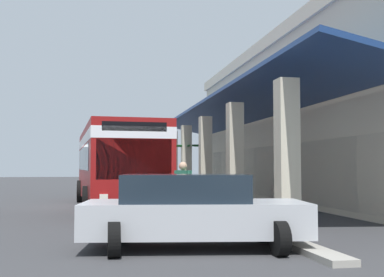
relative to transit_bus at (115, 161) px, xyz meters
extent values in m
plane|color=#38383A|center=(-0.85, 6.38, -1.85)|extent=(120.00, 120.00, 0.00)
cube|color=#9E998E|center=(-2.53, 3.25, -1.79)|extent=(30.58, 0.50, 0.12)
cube|color=beige|center=(-2.53, 12.95, 1.78)|extent=(25.48, 11.45, 7.27)
cube|color=beige|center=(-2.53, 12.95, 5.72)|extent=(25.78, 11.75, 0.60)
cube|color=beige|center=(-12.72, 4.30, 0.15)|extent=(0.55, 0.55, 4.00)
cube|color=beige|center=(-7.62, 4.30, 0.15)|extent=(0.55, 0.55, 4.00)
cube|color=beige|center=(-2.53, 4.30, 0.15)|extent=(0.55, 0.55, 4.00)
cube|color=beige|center=(2.57, 4.30, 0.15)|extent=(0.55, 0.55, 4.00)
cube|color=beige|center=(7.67, 4.30, 0.15)|extent=(0.55, 0.55, 4.00)
cube|color=navy|center=(-2.53, 5.62, 2.50)|extent=(25.48, 3.16, 0.82)
cube|color=#19232D|center=(-2.53, 7.26, -0.45)|extent=(21.41, 0.08, 2.40)
cube|color=maroon|center=(0.05, 0.00, -0.13)|extent=(11.14, 3.27, 2.75)
cube|color=white|center=(0.05, 0.00, 0.80)|extent=(11.16, 3.29, 0.36)
cube|color=#19232D|center=(-0.25, -0.02, 0.10)|extent=(9.39, 3.18, 0.90)
cube|color=#19232D|center=(5.51, 0.36, 0.00)|extent=(0.21, 2.24, 1.20)
cube|color=black|center=(5.52, 0.36, 0.97)|extent=(0.19, 1.94, 0.28)
cube|color=black|center=(5.64, 0.37, -1.40)|extent=(0.36, 2.46, 0.24)
cube|color=silver|center=(5.50, 1.26, -1.10)|extent=(0.08, 0.24, 0.16)
cube|color=silver|center=(5.62, -0.53, -1.10)|extent=(0.08, 0.24, 0.16)
cube|color=silver|center=(-1.44, -0.09, 1.37)|extent=(2.51, 1.94, 0.24)
cylinder|color=black|center=(3.59, 1.51, -1.35)|extent=(1.00, 0.30, 1.00)
cylinder|color=black|center=(3.76, -1.03, -1.35)|extent=(1.00, 0.30, 1.00)
cylinder|color=black|center=(-3.10, 1.07, -1.35)|extent=(1.00, 0.30, 1.00)
cylinder|color=black|center=(-2.94, -1.47, -1.35)|extent=(1.00, 0.30, 1.00)
cube|color=#B2B5BA|center=(10.50, 1.21, -1.25)|extent=(2.42, 4.62, 0.66)
cube|color=#19232D|center=(10.47, 1.01, -0.65)|extent=(1.93, 2.67, 0.54)
cylinder|color=black|center=(9.83, 2.82, -1.53)|extent=(0.64, 0.22, 0.64)
cylinder|color=black|center=(11.61, 2.55, -1.53)|extent=(0.64, 0.22, 0.64)
cylinder|color=black|center=(9.39, -0.14, -1.53)|extent=(0.64, 0.22, 0.64)
cylinder|color=black|center=(11.17, -0.41, -1.53)|extent=(0.64, 0.22, 0.64)
cylinder|color=#38383D|center=(6.51, 1.70, -1.42)|extent=(0.16, 0.16, 0.87)
cylinder|color=#38383D|center=(6.79, 1.56, -1.42)|extent=(0.16, 0.16, 0.87)
cube|color=#26664C|center=(6.65, 1.63, -0.66)|extent=(0.55, 0.44, 0.65)
sphere|color=tan|center=(6.65, 1.63, -0.21)|extent=(0.24, 0.24, 0.24)
cylinder|color=#26664C|center=(6.36, 1.52, -0.62)|extent=(0.09, 0.09, 0.59)
cylinder|color=#26664C|center=(6.94, 1.74, -0.62)|extent=(0.09, 0.09, 0.59)
cube|color=brown|center=(-7.55, 4.47, -1.62)|extent=(0.79, 0.79, 0.47)
cylinder|color=#332319|center=(-7.55, 4.47, -1.37)|extent=(0.67, 0.67, 0.02)
cylinder|color=brown|center=(-7.55, 4.47, -0.31)|extent=(0.16, 0.16, 2.14)
ellipsoid|color=#1E6028|center=(-7.18, 4.36, 0.96)|extent=(0.81, 0.43, 0.16)
ellipsoid|color=#1E6028|center=(-7.65, 5.00, 0.99)|extent=(0.40, 1.10, 0.18)
ellipsoid|color=#1E6028|center=(-8.02, 4.47, 0.82)|extent=(0.95, 0.22, 0.18)
ellipsoid|color=#1E6028|center=(-7.54, 3.97, 0.96)|extent=(0.24, 1.00, 0.18)
camera|label=1|loc=(20.11, -0.70, -0.23)|focal=45.86mm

